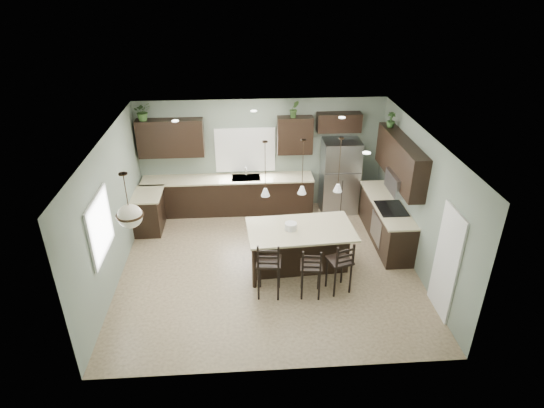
{
  "coord_description": "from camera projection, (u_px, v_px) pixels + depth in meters",
  "views": [
    {
      "loc": [
        -0.46,
        -7.77,
        5.55
      ],
      "look_at": [
        0.1,
        0.4,
        1.25
      ],
      "focal_mm": 30.0,
      "sensor_mm": 36.0,
      "label": 1
    }
  ],
  "objects": [
    {
      "name": "pendant_right",
      "position": [
        339.0,
        165.0,
        8.49
      ],
      "size": [
        0.17,
        0.17,
        1.1
      ],
      "primitive_type": null,
      "color": "silver",
      "rests_on": "room_shell"
    },
    {
      "name": "pendant_left",
      "position": [
        265.0,
        169.0,
        8.32
      ],
      "size": [
        0.17,
        0.17,
        1.1
      ],
      "primitive_type": null,
      "color": "white",
      "rests_on": "room_shell"
    },
    {
      "name": "bar_stool_center",
      "position": [
        311.0,
        271.0,
        8.41
      ],
      "size": [
        0.44,
        0.44,
        1.08
      ],
      "primitive_type": "cube",
      "rotation": [
        0.0,
        0.0,
        -0.12
      ],
      "color": "black",
      "rests_on": "ground"
    },
    {
      "name": "back_countertop",
      "position": [
        228.0,
        179.0,
        11.14
      ],
      "size": [
        4.2,
        0.66,
        0.04
      ],
      "primitive_type": "cube",
      "color": "beige",
      "rests_on": "back_lower_cabs"
    },
    {
      "name": "right_countertop",
      "position": [
        387.0,
        204.0,
        9.98
      ],
      "size": [
        0.66,
        2.35,
        0.04
      ],
      "primitive_type": "cube",
      "color": "beige",
      "rests_on": "right_lower_cabs"
    },
    {
      "name": "microwave",
      "position": [
        400.0,
        183.0,
        9.45
      ],
      "size": [
        0.4,
        0.75,
        0.4
      ],
      "primitive_type": "cube",
      "color": "gray",
      "rests_on": "right_upper_cabs"
    },
    {
      "name": "fridge_header",
      "position": [
        339.0,
        122.0,
        10.82
      ],
      "size": [
        1.05,
        0.34,
        0.45
      ],
      "primitive_type": "cube",
      "color": "black",
      "rests_on": "room_shell"
    },
    {
      "name": "back_upper_left",
      "position": [
        171.0,
        138.0,
        10.72
      ],
      "size": [
        1.55,
        0.34,
        0.9
      ],
      "primitive_type": "cube",
      "color": "black",
      "rests_on": "room_shell"
    },
    {
      "name": "right_upper_cabs",
      "position": [
        400.0,
        160.0,
        9.51
      ],
      "size": [
        0.34,
        2.35,
        0.9
      ],
      "primitive_type": "cube",
      "color": "black",
      "rests_on": "room_shell"
    },
    {
      "name": "bar_stool_left",
      "position": [
        269.0,
        268.0,
        8.4
      ],
      "size": [
        0.5,
        0.5,
        1.2
      ],
      "primitive_type": "cube",
      "rotation": [
        0.0,
        0.0,
        -0.13
      ],
      "color": "black",
      "rests_on": "ground"
    },
    {
      "name": "chandelier",
      "position": [
        127.0,
        201.0,
        7.03
      ],
      "size": [
        0.43,
        0.43,
        0.95
      ],
      "primitive_type": null,
      "color": "beige",
      "rests_on": "room_shell"
    },
    {
      "name": "window_left",
      "position": [
        99.0,
        226.0,
        7.86
      ],
      "size": [
        0.02,
        1.1,
        1.0
      ],
      "primitive_type": "cube",
      "color": "white",
      "rests_on": "room_shell"
    },
    {
      "name": "room_shell",
      "position": [
        268.0,
        193.0,
        8.68
      ],
      "size": [
        6.0,
        6.0,
        6.0
      ],
      "color": "slate",
      "rests_on": "ground"
    },
    {
      "name": "cooktop",
      "position": [
        391.0,
        208.0,
        9.73
      ],
      "size": [
        0.58,
        0.75,
        0.02
      ],
      "primitive_type": "cube",
      "color": "black",
      "rests_on": "right_countertop"
    },
    {
      "name": "pendant_center",
      "position": [
        303.0,
        167.0,
        8.4
      ],
      "size": [
        0.17,
        0.17,
        1.1
      ],
      "primitive_type": null,
      "color": "silver",
      "rests_on": "room_shell"
    },
    {
      "name": "plant_back_right",
      "position": [
        294.0,
        109.0,
        10.56
      ],
      "size": [
        0.25,
        0.21,
        0.41
      ],
      "primitive_type": "imported",
      "rotation": [
        0.0,
        0.0,
        0.13
      ],
      "color": "#385927",
      "rests_on": "back_upper_right"
    },
    {
      "name": "refrigerator",
      "position": [
        340.0,
        176.0,
        11.28
      ],
      "size": [
        0.9,
        0.74,
        1.85
      ],
      "primitive_type": "cube",
      "color": "#9B9CA4",
      "rests_on": "ground"
    },
    {
      "name": "kitchen_island",
      "position": [
        300.0,
        248.0,
        9.23
      ],
      "size": [
        2.19,
        1.34,
        0.92
      ],
      "primitive_type": "cube",
      "rotation": [
        0.0,
        0.0,
        0.07
      ],
      "color": "black",
      "rests_on": "ground"
    },
    {
      "name": "back_upper_right",
      "position": [
        295.0,
        135.0,
        10.9
      ],
      "size": [
        0.85,
        0.34,
        0.9
      ],
      "primitive_type": "cube",
      "color": "black",
      "rests_on": "room_shell"
    },
    {
      "name": "left_return_countertop",
      "position": [
        147.0,
        194.0,
        10.38
      ],
      "size": [
        0.66,
        0.96,
        0.04
      ],
      "primitive_type": "cube",
      "color": "beige",
      "rests_on": "left_return_cabs"
    },
    {
      "name": "plant_back_left",
      "position": [
        143.0,
        111.0,
        10.35
      ],
      "size": [
        0.47,
        0.43,
        0.43
      ],
      "primitive_type": "imported",
      "rotation": [
        0.0,
        0.0,
        0.31
      ],
      "color": "#335726",
      "rests_on": "back_upper_left"
    },
    {
      "name": "left_return_cabs",
      "position": [
        149.0,
        212.0,
        10.6
      ],
      "size": [
        0.6,
        0.9,
        0.9
      ],
      "primitive_type": "cube",
      "color": "black",
      "rests_on": "ground"
    },
    {
      "name": "back_lower_cabs",
      "position": [
        229.0,
        196.0,
        11.38
      ],
      "size": [
        4.2,
        0.6,
        0.9
      ],
      "primitive_type": "cube",
      "color": "black",
      "rests_on": "ground"
    },
    {
      "name": "pantry_door",
      "position": [
        446.0,
        263.0,
        7.81
      ],
      "size": [
        0.04,
        0.82,
        2.04
      ],
      "primitive_type": "cube",
      "color": "white",
      "rests_on": "ground"
    },
    {
      "name": "bar_stool_right",
      "position": [
        339.0,
        266.0,
        8.53
      ],
      "size": [
        0.51,
        0.51,
        1.11
      ],
      "primitive_type": "cube",
      "rotation": [
        0.0,
        0.0,
        0.3
      ],
      "color": "black",
      "rests_on": "ground"
    },
    {
      "name": "wall_oven_front",
      "position": [
        376.0,
        229.0,
        9.94
      ],
      "size": [
        0.01,
        0.72,
        0.6
      ],
      "primitive_type": "cube",
      "color": "gray",
      "rests_on": "right_lower_cabs"
    },
    {
      "name": "right_lower_cabs",
      "position": [
        386.0,
        222.0,
        10.2
      ],
      "size": [
        0.6,
        2.35,
        0.9
      ],
      "primitive_type": "cube",
      "color": "black",
      "rests_on": "ground"
    },
    {
      "name": "plant_right_wall",
      "position": [
        391.0,
        120.0,
        9.93
      ],
      "size": [
        0.22,
        0.22,
        0.34
      ],
      "primitive_type": "imported",
      "rotation": [
        0.0,
        0.0,
        -0.19
      ],
      "color": "#29481F",
      "rests_on": "right_upper_cabs"
    },
    {
      "name": "window_back",
      "position": [
        245.0,
        150.0,
        11.14
      ],
      "size": [
        1.35,
        0.02,
        1.0
      ],
      "primitive_type": "cube",
      "color": "white",
      "rests_on": "room_shell"
    },
    {
      "name": "ground",
      "position": [
        269.0,
        266.0,
        9.47
      ],
      "size": [
        6.0,
        6.0,
        0.0
      ],
      "primitive_type": "plane",
      "color": "#9E8466",
      "rests_on": "ground"
    },
    {
      "name": "serving_dish",
      "position": [
        291.0,
        226.0,
        8.96
      ],
      "size": [
        0.24,
        0.24,
        0.14
      ],
      "primitive_type": "cylinder",
      "color": "silver",
      "rests_on": "kitchen_island"
    },
    {
      "name": "faucet",
      "position": [
        246.0,
        173.0,
        11.07
      ],
      "size": [
        0.02,
        0.02,
        0.28
      ],
      "primitive_type": "cylinder",
      "color": "silver",
      "rests_on": "back_countertop"
    },
    {
      "name": "sink_inset",
      "position": [
        246.0,
        178.0,
        11.16
      ],
      "size": [
        0.7,
        0.45,
        0.01
      ],
      "primitive_type": "cube",
      "color": "gray",
      "rests_on": "back_countertop"
    }
  ]
}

